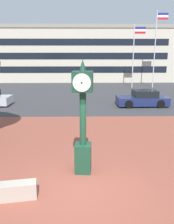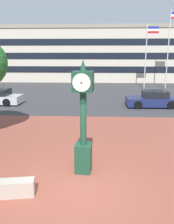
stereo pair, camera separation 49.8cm
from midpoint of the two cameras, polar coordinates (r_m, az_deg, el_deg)
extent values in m
plane|color=#38383A|center=(7.84, -3.82, -18.01)|extent=(200.00, 200.00, 0.00)
cube|color=brown|center=(9.91, -3.21, -10.76)|extent=(44.00, 12.70, 0.01)
cube|color=#19422D|center=(8.55, -2.66, -11.09)|extent=(0.61, 0.61, 1.05)
cylinder|color=#19422D|center=(8.04, -2.77, -1.61)|extent=(0.22, 0.22, 1.87)
cube|color=#19422D|center=(7.80, -2.88, 7.41)|extent=(0.72, 0.72, 0.67)
cylinder|color=silver|center=(8.14, -2.59, 7.69)|extent=(0.58, 0.08, 0.58)
sphere|color=black|center=(8.16, -2.57, 7.71)|extent=(0.05, 0.05, 0.05)
cylinder|color=silver|center=(7.45, -3.21, 7.10)|extent=(0.58, 0.08, 0.58)
sphere|color=black|center=(7.43, -3.23, 7.08)|extent=(0.05, 0.05, 0.05)
cone|color=#19422D|center=(7.75, -2.93, 11.27)|extent=(0.23, 0.23, 0.39)
cylinder|color=black|center=(21.32, -20.25, 2.80)|extent=(0.65, 0.25, 0.64)
cube|color=navy|center=(19.54, 12.47, 2.74)|extent=(4.08, 1.89, 0.64)
cube|color=black|center=(19.49, 13.13, 4.35)|extent=(1.89, 1.59, 0.56)
cylinder|color=black|center=(18.47, 9.34, 1.86)|extent=(0.64, 0.23, 0.64)
cylinder|color=black|center=(20.09, 8.39, 2.88)|extent=(0.64, 0.23, 0.64)
cylinder|color=black|center=(19.13, 16.72, 1.87)|extent=(0.64, 0.23, 0.64)
cylinder|color=black|center=(20.70, 15.23, 2.86)|extent=(0.64, 0.23, 0.64)
cylinder|color=silver|center=(29.76, 10.66, 12.87)|extent=(0.12, 0.12, 7.34)
sphere|color=gold|center=(29.93, 11.00, 20.02)|extent=(0.14, 0.14, 0.14)
cube|color=navy|center=(30.04, 12.35, 19.28)|extent=(1.27, 0.02, 0.26)
cube|color=white|center=(30.02, 12.32, 18.79)|extent=(1.27, 0.02, 0.26)
cube|color=red|center=(29.99, 12.29, 18.30)|extent=(1.27, 0.02, 0.26)
cylinder|color=silver|center=(30.38, 15.64, 14.09)|extent=(0.12, 0.12, 8.89)
sphere|color=gold|center=(30.75, 16.24, 22.49)|extent=(0.14, 0.14, 0.14)
cube|color=navy|center=(30.90, 17.51, 21.74)|extent=(1.26, 0.02, 0.25)
cube|color=white|center=(30.87, 17.47, 21.28)|extent=(1.26, 0.02, 0.25)
cube|color=red|center=(30.83, 17.44, 20.83)|extent=(1.26, 0.02, 0.25)
cube|color=beige|center=(40.10, -4.58, 13.48)|extent=(31.66, 11.68, 7.59)
cube|color=gray|center=(40.26, -4.70, 19.24)|extent=(32.30, 11.91, 0.50)
cube|color=black|center=(34.32, -5.08, 10.21)|extent=(28.50, 0.04, 0.90)
cube|color=black|center=(34.25, -5.15, 13.38)|extent=(28.50, 0.04, 0.90)
cube|color=black|center=(34.28, -5.23, 16.55)|extent=(28.50, 0.04, 0.90)
camera|label=1|loc=(0.25, -91.83, -0.46)|focal=37.71mm
camera|label=2|loc=(0.25, 88.17, 0.46)|focal=37.71mm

